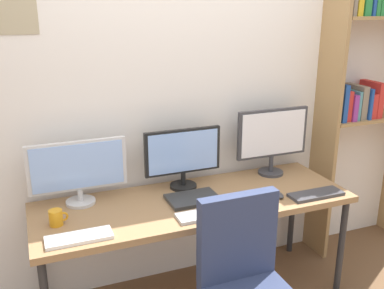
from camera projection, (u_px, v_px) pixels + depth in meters
The scene contains 12 objects.
wall_back at pixel (172, 99), 2.96m from camera, with size 4.39×0.11×2.60m.
desk at pixel (195, 207), 2.77m from camera, with size 1.99×0.68×0.74m.
bookshelf at pixel (365, 89), 3.30m from camera, with size 0.83×0.28×2.12m.
monitor_left at pixel (78, 169), 2.64m from camera, with size 0.59×0.18×0.40m.
monitor_center at pixel (183, 155), 2.87m from camera, with size 0.52×0.18×0.40m.
monitor_right at pixel (272, 137), 3.09m from camera, with size 0.54×0.18×0.48m.
keyboard_left at pixel (79, 238), 2.29m from camera, with size 0.35×0.13×0.02m, color silver.
keyboard_center at pixel (210, 214), 2.55m from camera, with size 0.39×0.13×0.02m, color silver.
keyboard_right at pixel (316, 194), 2.81m from camera, with size 0.36×0.13×0.02m, color #38383D.
computer_mouse at pixel (278, 195), 2.79m from camera, with size 0.06×0.10×0.03m, color #38383D.
laptop_closed at pixel (193, 199), 2.74m from camera, with size 0.32×0.22×0.02m, color #2D2D2D.
coffee_mug at pixel (56, 218), 2.43m from camera, with size 0.11×0.08×0.09m.
Camera 1 is at (-0.94, -1.74, 1.91)m, focal length 40.99 mm.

